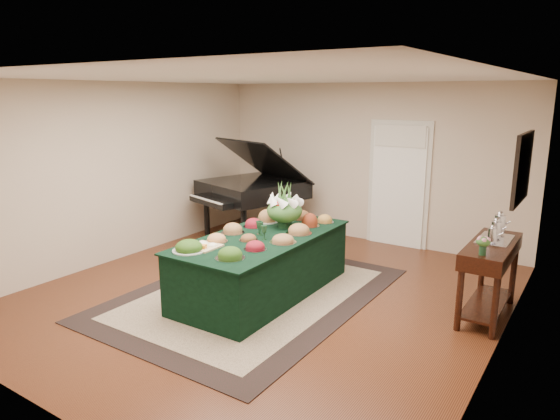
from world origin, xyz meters
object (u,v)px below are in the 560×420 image
Objects in this scene: buffet_table at (263,265)px; floral_centerpiece at (285,206)px; grand_piano at (252,188)px; mahogany_sideboard at (491,260)px.

buffet_table is 0.83m from floral_centerpiece.
grand_piano is at bearing 137.51° from floral_centerpiece.
grand_piano reaches higher than mahogany_sideboard.
buffet_table is at bearing -160.88° from mahogany_sideboard.
buffet_table is 2.65m from grand_piano.
mahogany_sideboard is at bearing -15.10° from grand_piano.
floral_centerpiece is at bearing -171.08° from mahogany_sideboard.
mahogany_sideboard reaches higher than buffet_table.
buffet_table is 2.70m from mahogany_sideboard.
floral_centerpiece is at bearing -42.49° from grand_piano.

